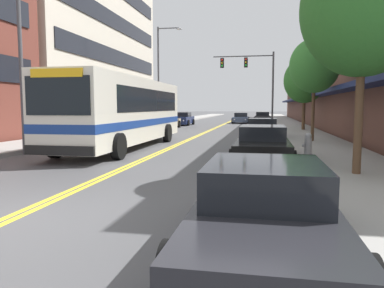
% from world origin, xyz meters
% --- Properties ---
extents(ground_plane, '(240.00, 240.00, 0.00)m').
position_xyz_m(ground_plane, '(0.00, 37.00, 0.00)').
color(ground_plane, '#4C4C4F').
extents(sidewalk_left, '(3.24, 106.00, 0.17)m').
position_xyz_m(sidewalk_left, '(-7.12, 37.00, 0.08)').
color(sidewalk_left, '#9E9B96').
rests_on(sidewalk_left, ground_plane).
extents(sidewalk_right, '(3.24, 106.00, 0.17)m').
position_xyz_m(sidewalk_right, '(7.12, 37.00, 0.08)').
color(sidewalk_right, '#9E9B96').
rests_on(sidewalk_right, ground_plane).
extents(centre_line, '(0.34, 106.00, 0.01)m').
position_xyz_m(centre_line, '(0.00, 37.00, 0.00)').
color(centre_line, yellow).
rests_on(centre_line, ground_plane).
extents(office_tower_left, '(12.08, 23.13, 22.53)m').
position_xyz_m(office_tower_left, '(-14.98, 27.48, 11.26)').
color(office_tower_left, beige).
rests_on(office_tower_left, ground_plane).
extents(storefront_row_right, '(9.10, 68.00, 9.37)m').
position_xyz_m(storefront_row_right, '(12.97, 37.00, 4.68)').
color(storefront_row_right, brown).
rests_on(storefront_row_right, ground_plane).
extents(city_bus, '(2.89, 11.84, 3.25)m').
position_xyz_m(city_bus, '(-2.20, 11.44, 1.83)').
color(city_bus, silver).
rests_on(city_bus, ground_plane).
extents(car_beige_parked_left_near, '(1.97, 4.88, 1.25)m').
position_xyz_m(car_beige_parked_left_near, '(-4.40, 27.65, 0.60)').
color(car_beige_parked_left_near, '#BCAD89').
rests_on(car_beige_parked_left_near, ground_plane).
extents(car_navy_parked_left_mid, '(2.16, 4.71, 1.38)m').
position_xyz_m(car_navy_parked_left_mid, '(-4.26, 33.79, 0.64)').
color(car_navy_parked_left_mid, '#19234C').
rests_on(car_navy_parked_left_mid, ground_plane).
extents(car_charcoal_parked_right_foreground, '(2.01, 4.44, 1.23)m').
position_xyz_m(car_charcoal_parked_right_foreground, '(4.39, -0.87, 0.57)').
color(car_charcoal_parked_right_foreground, '#232328').
rests_on(car_charcoal_parked_right_foreground, ground_plane).
extents(car_silver_parked_right_mid, '(2.19, 4.44, 1.26)m').
position_xyz_m(car_silver_parked_right_mid, '(4.31, 17.50, 0.60)').
color(car_silver_parked_right_mid, '#B7B7BC').
rests_on(car_silver_parked_right_mid, ground_plane).
extents(car_black_parked_right_far, '(2.05, 4.90, 1.30)m').
position_xyz_m(car_black_parked_right_far, '(4.35, 7.56, 0.61)').
color(car_black_parked_right_far, black).
rests_on(car_black_parked_right_far, ground_plane).
extents(car_dark_grey_parked_right_end, '(2.17, 4.59, 1.30)m').
position_xyz_m(car_dark_grey_parked_right_end, '(4.27, 43.97, 0.61)').
color(car_dark_grey_parked_right_end, '#38383D').
rests_on(car_dark_grey_parked_right_end, ground_plane).
extents(car_slate_blue_moving_lead, '(2.03, 4.49, 1.26)m').
position_xyz_m(car_slate_blue_moving_lead, '(1.74, 39.72, 0.59)').
color(car_slate_blue_moving_lead, '#475675').
rests_on(car_slate_blue_moving_lead, ground_plane).
extents(traffic_signal_mast, '(5.77, 0.38, 7.12)m').
position_xyz_m(traffic_signal_mast, '(3.34, 30.84, 5.04)').
color(traffic_signal_mast, '#47474C').
rests_on(traffic_signal_mast, ground_plane).
extents(street_lamp_left_near, '(2.47, 0.28, 7.99)m').
position_xyz_m(street_lamp_left_near, '(-4.96, 8.07, 4.77)').
color(street_lamp_left_near, '#47474C').
rests_on(street_lamp_left_near, ground_plane).
extents(street_lamp_left_far, '(2.35, 0.28, 9.27)m').
position_xyz_m(street_lamp_left_far, '(-5.01, 28.31, 5.42)').
color(street_lamp_left_far, '#47474C').
rests_on(street_lamp_left_far, ground_plane).
extents(street_tree_right_near, '(3.21, 3.21, 6.10)m').
position_xyz_m(street_tree_right_near, '(6.85, 4.91, 4.49)').
color(street_tree_right_near, brown).
rests_on(street_tree_right_near, sidewalk_right).
extents(street_tree_right_mid, '(2.58, 2.58, 5.35)m').
position_xyz_m(street_tree_right_mid, '(6.93, 14.89, 4.08)').
color(street_tree_right_mid, brown).
rests_on(street_tree_right_mid, sidewalk_right).
extents(street_tree_right_far, '(3.22, 3.22, 5.62)m').
position_xyz_m(street_tree_right_far, '(7.49, 25.08, 4.01)').
color(street_tree_right_far, brown).
rests_on(street_tree_right_far, sidewalk_right).
extents(fire_hydrant, '(0.33, 0.25, 0.87)m').
position_xyz_m(fire_hydrant, '(5.95, 8.11, 0.60)').
color(fire_hydrant, '#B7B7BC').
rests_on(fire_hydrant, sidewalk_right).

